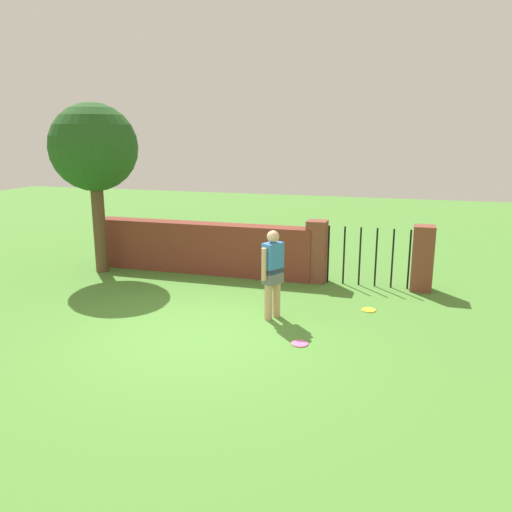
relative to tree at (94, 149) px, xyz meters
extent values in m
plane|color=#4C8433|center=(3.86, -3.09, -2.93)|extent=(40.00, 40.00, 0.00)
cube|color=brown|center=(2.36, 0.63, -2.32)|extent=(5.38, 0.50, 1.21)
cylinder|color=brown|center=(0.00, 0.00, -1.72)|extent=(0.29, 0.29, 2.41)
sphere|color=#23511E|center=(0.00, 0.00, 0.04)|extent=(2.02, 2.02, 2.02)
cylinder|color=tan|center=(4.76, -2.03, -2.50)|extent=(0.14, 0.14, 0.85)
cylinder|color=tan|center=(4.86, -1.84, -2.50)|extent=(0.14, 0.14, 0.85)
cube|color=slate|center=(4.81, -1.94, -2.13)|extent=(0.36, 0.42, 0.28)
cube|color=#3372BF|center=(4.81, -1.94, -1.80)|extent=(0.36, 0.42, 0.55)
sphere|color=tan|center=(4.81, -1.94, -1.42)|extent=(0.22, 0.22, 0.22)
cylinder|color=tan|center=(4.71, -2.13, -1.88)|extent=(0.09, 0.09, 0.58)
cylinder|color=tan|center=(4.92, -1.74, -1.88)|extent=(0.09, 0.09, 0.58)
cube|color=brown|center=(5.15, 0.63, -2.23)|extent=(0.44, 0.44, 1.40)
cube|color=brown|center=(7.42, 0.63, -2.23)|extent=(0.44, 0.44, 1.40)
cylinder|color=black|center=(5.42, 0.63, -2.28)|extent=(0.04, 0.04, 1.30)
cylinder|color=black|center=(5.77, 0.63, -2.28)|extent=(0.04, 0.04, 1.30)
cylinder|color=black|center=(6.11, 0.63, -2.28)|extent=(0.04, 0.04, 1.30)
cylinder|color=black|center=(6.46, 0.63, -2.28)|extent=(0.04, 0.04, 1.30)
cylinder|color=black|center=(6.81, 0.63, -2.28)|extent=(0.04, 0.04, 1.30)
cylinder|color=black|center=(7.15, 0.63, -2.28)|extent=(0.04, 0.04, 1.30)
cylinder|color=pink|center=(5.54, -2.97, -2.92)|extent=(0.27, 0.27, 0.02)
cylinder|color=yellow|center=(6.47, -1.03, -2.92)|extent=(0.27, 0.27, 0.02)
camera|label=1|loc=(7.04, -10.40, 0.34)|focal=35.65mm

